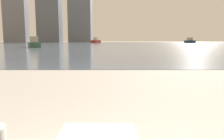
{
  "coord_description": "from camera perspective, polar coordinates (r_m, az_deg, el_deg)",
  "views": [
    {
      "loc": [
        -0.0,
        0.17,
        0.93
      ],
      "look_at": [
        -0.01,
        2.43,
        0.63
      ],
      "focal_mm": 35.0,
      "sensor_mm": 36.0,
      "label": 1
    }
  ],
  "objects": [
    {
      "name": "harbor_boat_5",
      "position": [
        79.66,
        19.88,
        7.12
      ],
      "size": [
        2.44,
        5.12,
        1.84
      ],
      "color": "navy",
      "rests_on": "harbor_water"
    },
    {
      "name": "harbor_water",
      "position": [
        61.84,
        0.23,
        6.92
      ],
      "size": [
        180.0,
        110.0,
        0.01
      ],
      "color": "slate",
      "rests_on": "ground_plane"
    },
    {
      "name": "harbor_boat_0",
      "position": [
        30.79,
        -19.46,
        6.55
      ],
      "size": [
        2.77,
        3.99,
        1.42
      ],
      "color": "#335647",
      "rests_on": "harbor_water"
    },
    {
      "name": "harbor_boat_1",
      "position": [
        80.21,
        -4.0,
        7.59
      ],
      "size": [
        3.41,
        5.53,
        1.96
      ],
      "color": "maroon",
      "rests_on": "harbor_water"
    },
    {
      "name": "skyline_tower_2",
      "position": [
        120.12,
        -8.0,
        15.57
      ],
      "size": [
        11.51,
        12.15,
        34.73
      ],
      "color": "slate",
      "rests_on": "ground_plane"
    }
  ]
}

